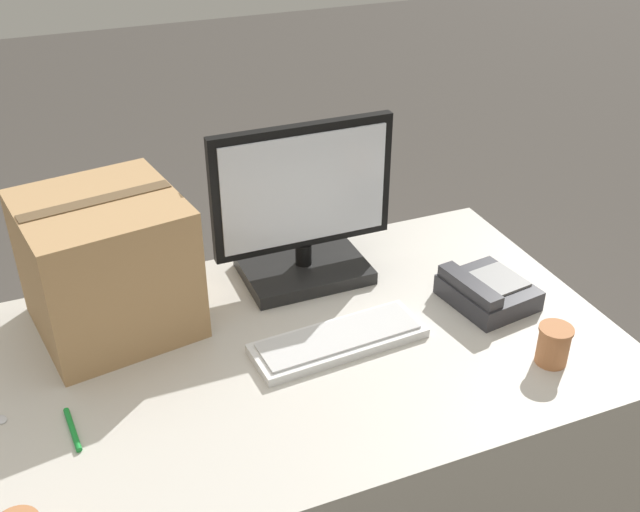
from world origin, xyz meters
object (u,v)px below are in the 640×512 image
paper_cup_right (553,345)px  desk_phone (486,291)px  cardboard_box (107,265)px  pen_marker (73,429)px  monitor (303,217)px  keyboard (339,340)px

paper_cup_right → desk_phone: bearing=91.2°
cardboard_box → pen_marker: (-0.14, -0.34, -0.16)m
desk_phone → cardboard_box: 0.93m
desk_phone → paper_cup_right: 0.26m
paper_cup_right → pen_marker: bearing=170.0°
monitor → pen_marker: monitor is taller
monitor → desk_phone: bearing=-37.8°
keyboard → pen_marker: 0.61m
keyboard → desk_phone: size_ratio=1.83×
monitor → desk_phone: monitor is taller
monitor → cardboard_box: size_ratio=1.19×
pen_marker → monitor: bearing=-65.2°
keyboard → cardboard_box: cardboard_box is taller
monitor → paper_cup_right: monitor is taller
keyboard → cardboard_box: 0.57m
desk_phone → pen_marker: desk_phone is taller
keyboard → paper_cup_right: 0.49m
paper_cup_right → keyboard: bearing=150.3°
monitor → desk_phone: size_ratio=2.07×
desk_phone → cardboard_box: cardboard_box is taller
cardboard_box → desk_phone: bearing=-16.8°
monitor → keyboard: (-0.04, -0.31, -0.16)m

